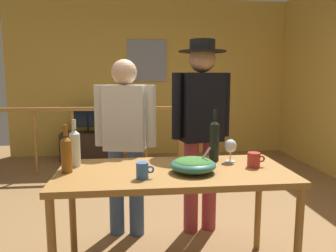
{
  "coord_description": "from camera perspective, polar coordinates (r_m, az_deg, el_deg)",
  "views": [
    {
      "loc": [
        -0.36,
        -2.71,
        1.39
      ],
      "look_at": [
        -0.08,
        -0.25,
        1.03
      ],
      "focal_mm": 35.01,
      "sensor_mm": 36.0,
      "label": 1
    }
  ],
  "objects": [
    {
      "name": "ground_plane",
      "position": [
        3.07,
        1.1,
        -18.58
      ],
      "size": [
        8.46,
        8.46,
        0.0
      ],
      "primitive_type": "plane",
      "color": "olive"
    },
    {
      "name": "back_wall",
      "position": [
        5.97,
        -2.93,
        8.28
      ],
      "size": [
        5.01,
        0.1,
        2.75
      ],
      "primitive_type": "cube",
      "color": "gold",
      "rests_on": "ground_plane"
    },
    {
      "name": "framed_picture",
      "position": [
        5.92,
        -3.74,
        11.28
      ],
      "size": [
        0.69,
        0.03,
        0.72
      ],
      "primitive_type": "cube",
      "color": "#838CA1"
    },
    {
      "name": "stair_railing",
      "position": [
        4.81,
        -7.96,
        -0.77
      ],
      "size": [
        2.71,
        0.1,
        1.03
      ],
      "color": "#9E6B33",
      "rests_on": "ground_plane"
    },
    {
      "name": "tv_console",
      "position": [
        5.78,
        -13.66,
        -3.38
      ],
      "size": [
        0.9,
        0.4,
        0.47
      ],
      "primitive_type": "cube",
      "color": "#38281E",
      "rests_on": "ground_plane"
    },
    {
      "name": "flat_screen_tv",
      "position": [
        5.67,
        -13.87,
        1.24
      ],
      "size": [
        0.5,
        0.12,
        0.4
      ],
      "color": "black",
      "rests_on": "tv_console"
    },
    {
      "name": "serving_table",
      "position": [
        2.24,
        0.98,
        -9.47
      ],
      "size": [
        1.55,
        0.72,
        0.78
      ],
      "color": "#9E6B33",
      "rests_on": "ground_plane"
    },
    {
      "name": "salad_bowl",
      "position": [
        2.16,
        4.4,
        -6.67
      ],
      "size": [
        0.3,
        0.3,
        0.17
      ],
      "color": "#337060",
      "rests_on": "serving_table"
    },
    {
      "name": "wine_glass",
      "position": [
        2.44,
        10.83,
        -3.54
      ],
      "size": [
        0.09,
        0.09,
        0.17
      ],
      "color": "silver",
      "rests_on": "serving_table"
    },
    {
      "name": "wine_bottle_clear",
      "position": [
        2.36,
        -15.91,
        -3.54
      ],
      "size": [
        0.07,
        0.07,
        0.33
      ],
      "color": "silver",
      "rests_on": "serving_table"
    },
    {
      "name": "wine_bottle_dark",
      "position": [
        2.44,
        8.08,
        -2.37
      ],
      "size": [
        0.07,
        0.07,
        0.38
      ],
      "color": "black",
      "rests_on": "serving_table"
    },
    {
      "name": "wine_bottle_amber",
      "position": [
        2.23,
        -17.27,
        -4.56
      ],
      "size": [
        0.07,
        0.07,
        0.31
      ],
      "color": "brown",
      "rests_on": "serving_table"
    },
    {
      "name": "mug_blue",
      "position": [
        2.03,
        -4.44,
        -7.73
      ],
      "size": [
        0.11,
        0.08,
        0.1
      ],
      "color": "#3866B2",
      "rests_on": "serving_table"
    },
    {
      "name": "mug_red",
      "position": [
        2.35,
        14.74,
        -5.7
      ],
      "size": [
        0.12,
        0.09,
        0.1
      ],
      "color": "#B7332D",
      "rests_on": "serving_table"
    },
    {
      "name": "person_standing_left",
      "position": [
        2.85,
        -7.44,
        -1.67
      ],
      "size": [
        0.52,
        0.28,
        1.55
      ],
      "rotation": [
        0.0,
        0.0,
        2.94
      ],
      "color": "#3D5684",
      "rests_on": "ground_plane"
    },
    {
      "name": "person_standing_right",
      "position": [
        2.89,
        5.81,
        1.05
      ],
      "size": [
        0.53,
        0.41,
        1.71
      ],
      "rotation": [
        0.0,
        0.0,
        3.34
      ],
      "color": "#9E3842",
      "rests_on": "ground_plane"
    }
  ]
}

